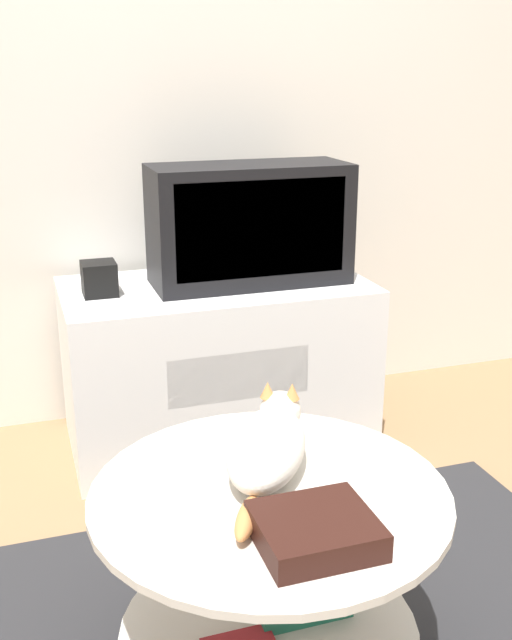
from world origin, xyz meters
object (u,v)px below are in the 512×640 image
object	(u,v)px
tv	(250,225)
speaker	(99,279)
dvd_box	(315,530)
cat	(268,444)

from	to	relation	value
tv	speaker	xyz separation A→B (m)	(-0.52, 0.01, -0.15)
tv	dvd_box	size ratio (longest dim) A/B	3.15
dvd_box	cat	world-z (taller)	cat
speaker	dvd_box	world-z (taller)	speaker
tv	dvd_box	world-z (taller)	tv
tv	speaker	bearing A→B (deg)	179.04
dvd_box	speaker	bearing A→B (deg)	99.14
speaker	tv	bearing A→B (deg)	-0.96
dvd_box	cat	bearing A→B (deg)	87.96
speaker	cat	xyz separation A→B (m)	(0.23, -1.06, -0.12)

